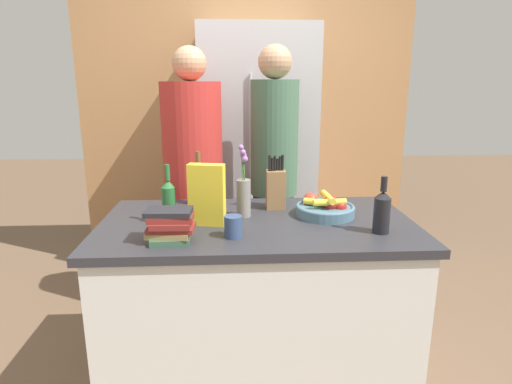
{
  "coord_description": "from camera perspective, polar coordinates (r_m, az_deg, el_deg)",
  "views": [
    {
      "loc": [
        -0.11,
        -1.98,
        1.58
      ],
      "look_at": [
        0.0,
        0.1,
        1.03
      ],
      "focal_mm": 30.0,
      "sensor_mm": 36.0,
      "label": 1
    }
  ],
  "objects": [
    {
      "name": "person_at_sink",
      "position": [
        2.75,
        -8.34,
        2.32
      ],
      "size": [
        0.37,
        0.37,
        1.78
      ],
      "rotation": [
        0.0,
        0.0,
        0.46
      ],
      "color": "#383842",
      "rests_on": "ground_plane"
    },
    {
      "name": "person_in_blue",
      "position": [
        2.76,
        2.41,
        3.13
      ],
      "size": [
        0.3,
        0.3,
        1.79
      ],
      "rotation": [
        0.0,
        0.0,
        -0.37
      ],
      "color": "#383842",
      "rests_on": "ground_plane"
    },
    {
      "name": "ground_plane",
      "position": [
        2.53,
        0.14,
        -23.83
      ],
      "size": [
        14.0,
        14.0,
        0.0
      ],
      "primitive_type": "plane",
      "color": "brown"
    },
    {
      "name": "cereal_box",
      "position": [
        2.02,
        -6.59,
        -0.39
      ],
      "size": [
        0.18,
        0.09,
        0.29
      ],
      "color": "yellow",
      "rests_on": "kitchen_island"
    },
    {
      "name": "coffee_mug",
      "position": [
        1.87,
        -3.02,
        -4.59
      ],
      "size": [
        0.08,
        0.11,
        0.1
      ],
      "color": "#334770",
      "rests_on": "kitchen_island"
    },
    {
      "name": "flower_vase",
      "position": [
        2.13,
        -1.66,
        -0.17
      ],
      "size": [
        0.07,
        0.07,
        0.37
      ],
      "color": "gray",
      "rests_on": "kitchen_island"
    },
    {
      "name": "knife_block",
      "position": [
        2.27,
        2.65,
        0.5
      ],
      "size": [
        0.1,
        0.09,
        0.29
      ],
      "color": "olive",
      "rests_on": "kitchen_island"
    },
    {
      "name": "fruit_bowl",
      "position": [
        2.2,
        9.21,
        -2.1
      ],
      "size": [
        0.3,
        0.3,
        0.11
      ],
      "color": "slate",
      "rests_on": "kitchen_island"
    },
    {
      "name": "kitchen_island",
      "position": [
        2.28,
        0.15,
        -14.79
      ],
      "size": [
        1.52,
        0.83,
        0.91
      ],
      "color": "silver",
      "rests_on": "ground_plane"
    },
    {
      "name": "refrigerator",
      "position": [
        3.36,
        0.16,
        4.45
      ],
      "size": [
        0.86,
        0.62,
        1.97
      ],
      "color": "#B7B7BC",
      "rests_on": "ground_plane"
    },
    {
      "name": "bottle_vinegar",
      "position": [
        1.99,
        16.45,
        -2.42
      ],
      "size": [
        0.07,
        0.07,
        0.26
      ],
      "color": "black",
      "rests_on": "kitchen_island"
    },
    {
      "name": "bottle_wine",
      "position": [
        2.07,
        -11.56,
        -1.14
      ],
      "size": [
        0.06,
        0.06,
        0.29
      ],
      "color": "#286633",
      "rests_on": "kitchen_island"
    },
    {
      "name": "book_stack",
      "position": [
        1.85,
        -11.36,
        -4.42
      ],
      "size": [
        0.21,
        0.15,
        0.14
      ],
      "color": "#3D6047",
      "rests_on": "kitchen_island"
    },
    {
      "name": "bottle_oil",
      "position": [
        2.37,
        -7.61,
        1.09
      ],
      "size": [
        0.07,
        0.07,
        0.3
      ],
      "color": "brown",
      "rests_on": "kitchen_island"
    },
    {
      "name": "back_wall_wood",
      "position": [
        3.67,
        -1.36,
        10.29
      ],
      "size": [
        2.72,
        0.12,
        2.6
      ],
      "color": "#AD7A4C",
      "rests_on": "ground_plane"
    }
  ]
}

